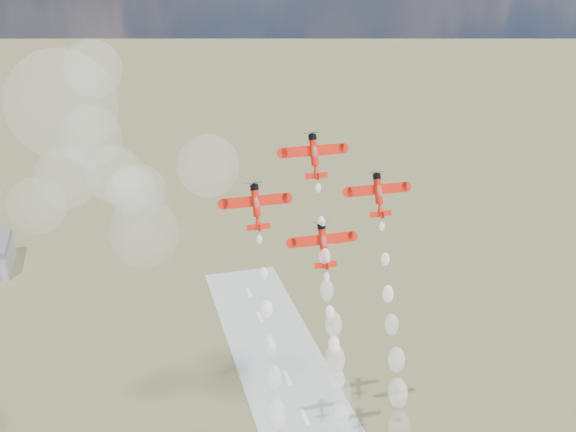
# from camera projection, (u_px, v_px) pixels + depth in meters

# --- Properties ---
(plane_lead) EXTENTS (12.19, 5.71, 8.26)m
(plane_lead) POSITION_uv_depth(u_px,v_px,m) (314.00, 155.00, 127.16)
(plane_lead) COLOR red
(plane_lead) RESTS_ON ground
(plane_left) EXTENTS (12.19, 5.71, 8.26)m
(plane_left) POSITION_uv_depth(u_px,v_px,m) (256.00, 205.00, 124.22)
(plane_left) COLOR red
(plane_left) RESTS_ON ground
(plane_right) EXTENTS (12.19, 5.71, 8.26)m
(plane_right) POSITION_uv_depth(u_px,v_px,m) (378.00, 194.00, 130.08)
(plane_right) COLOR red
(plane_right) RESTS_ON ground
(plane_slot) EXTENTS (12.19, 5.71, 8.26)m
(plane_slot) POSITION_uv_depth(u_px,v_px,m) (323.00, 244.00, 127.13)
(plane_slot) COLOR red
(plane_slot) RESTS_ON ground
(smoke_trail_lead) EXTENTS (5.24, 23.30, 51.39)m
(smoke_trail_lead) POSITION_uv_depth(u_px,v_px,m) (339.00, 407.00, 127.00)
(smoke_trail_lead) COLOR white
(smoke_trail_lead) RESTS_ON plane_lead
(drifted_smoke_cloud) EXTENTS (62.23, 32.06, 53.67)m
(drifted_smoke_cloud) POSITION_uv_depth(u_px,v_px,m) (79.00, 152.00, 134.18)
(drifted_smoke_cloud) COLOR white
(drifted_smoke_cloud) RESTS_ON ground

